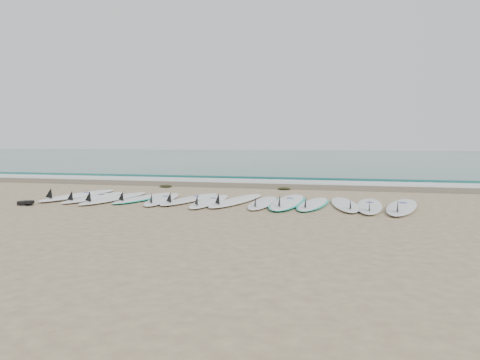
% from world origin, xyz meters
% --- Properties ---
extents(ground, '(120.00, 120.00, 0.00)m').
position_xyz_m(ground, '(0.00, 0.00, 0.00)').
color(ground, '#9E8867').
extents(ocean, '(120.00, 55.00, 0.03)m').
position_xyz_m(ocean, '(0.00, 32.50, 0.01)').
color(ocean, '#1E615C').
rests_on(ocean, ground).
extents(wet_sand_band, '(120.00, 1.80, 0.01)m').
position_xyz_m(wet_sand_band, '(0.00, 4.10, 0.01)').
color(wet_sand_band, brown).
rests_on(wet_sand_band, ground).
extents(foam_band, '(120.00, 1.40, 0.04)m').
position_xyz_m(foam_band, '(0.00, 5.50, 0.02)').
color(foam_band, silver).
rests_on(foam_band, ground).
extents(wave_crest, '(120.00, 1.00, 0.10)m').
position_xyz_m(wave_crest, '(0.00, 7.00, 0.05)').
color(wave_crest, '#1E615C').
rests_on(wave_crest, ground).
extents(surfboard_0, '(0.86, 2.80, 0.35)m').
position_xyz_m(surfboard_0, '(-3.81, 0.06, 0.06)').
color(surfboard_0, white).
rests_on(surfboard_0, ground).
extents(surfboard_1, '(0.67, 2.46, 0.31)m').
position_xyz_m(surfboard_1, '(-3.22, -0.18, 0.05)').
color(surfboard_1, white).
rests_on(surfboard_1, ground).
extents(surfboard_2, '(0.81, 2.64, 0.33)m').
position_xyz_m(surfboard_2, '(-2.66, -0.24, 0.06)').
color(surfboard_2, white).
rests_on(surfboard_2, ground).
extents(surfboard_3, '(0.91, 2.42, 0.30)m').
position_xyz_m(surfboard_3, '(-2.04, 0.06, 0.04)').
color(surfboard_3, white).
rests_on(surfboard_3, ground).
extents(surfboard_4, '(0.86, 2.52, 0.32)m').
position_xyz_m(surfboard_4, '(-1.47, -0.13, 0.05)').
color(surfboard_4, white).
rests_on(surfboard_4, ground).
extents(surfboard_5, '(0.95, 2.58, 0.32)m').
position_xyz_m(surfboard_5, '(-0.86, 0.05, 0.06)').
color(surfboard_5, white).
rests_on(surfboard_5, ground).
extents(surfboard_6, '(0.55, 2.51, 0.32)m').
position_xyz_m(surfboard_6, '(-0.30, -0.22, 0.06)').
color(surfboard_6, white).
rests_on(surfboard_6, ground).
extents(surfboard_7, '(0.99, 2.73, 0.34)m').
position_xyz_m(surfboard_7, '(0.25, 0.03, 0.06)').
color(surfboard_7, white).
rests_on(surfboard_7, ground).
extents(surfboard_8, '(0.52, 2.37, 0.30)m').
position_xyz_m(surfboard_8, '(0.91, -0.14, 0.05)').
color(surfboard_8, white).
rests_on(surfboard_8, ground).
extents(surfboard_9, '(0.74, 2.87, 0.36)m').
position_xyz_m(surfboard_9, '(1.42, 0.09, 0.05)').
color(surfboard_9, white).
rests_on(surfboard_9, ground).
extents(surfboard_10, '(0.78, 2.38, 0.30)m').
position_xyz_m(surfboard_10, '(1.99, -0.04, 0.04)').
color(surfboard_10, white).
rests_on(surfboard_10, ground).
extents(surfboard_11, '(0.86, 2.51, 0.31)m').
position_xyz_m(surfboard_11, '(2.66, -0.00, 0.05)').
color(surfboard_11, white).
rests_on(surfboard_11, ground).
extents(surfboard_12, '(0.59, 2.53, 0.32)m').
position_xyz_m(surfboard_12, '(3.16, -0.12, 0.06)').
color(surfboard_12, silver).
rests_on(surfboard_12, ground).
extents(surfboard_13, '(1.01, 2.79, 0.35)m').
position_xyz_m(surfboard_13, '(3.80, -0.13, 0.06)').
color(surfboard_13, silver).
rests_on(surfboard_13, ground).
extents(seaweed_near, '(0.40, 0.31, 0.08)m').
position_xyz_m(seaweed_near, '(-2.68, 2.94, 0.04)').
color(seaweed_near, black).
rests_on(seaweed_near, ground).
extents(seaweed_far, '(0.38, 0.29, 0.07)m').
position_xyz_m(seaweed_far, '(0.89, 3.10, 0.04)').
color(seaweed_far, black).
rests_on(seaweed_far, ground).
extents(leash_coil, '(0.46, 0.36, 0.11)m').
position_xyz_m(leash_coil, '(-4.10, -1.43, 0.05)').
color(leash_coil, black).
rests_on(leash_coil, ground).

